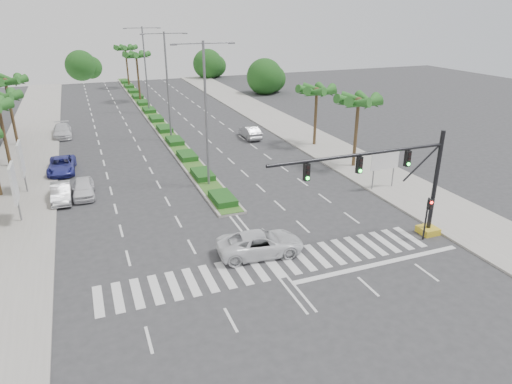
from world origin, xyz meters
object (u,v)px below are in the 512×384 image
(car_parked_a, at_px, (84,188))
(car_parked_c, at_px, (62,165))
(car_crossing, at_px, (260,243))
(car_right, at_px, (250,132))
(car_parked_b, at_px, (61,192))
(car_parked_d, at_px, (62,131))

(car_parked_a, relative_size, car_parked_c, 0.82)
(car_crossing, height_order, car_right, car_crossing)
(car_parked_b, xyz_separation_m, car_parked_d, (0.00, 21.04, 0.03))
(car_parked_b, distance_m, car_parked_c, 7.26)
(car_parked_c, bearing_deg, car_right, 17.01)
(car_parked_c, distance_m, car_crossing, 23.96)
(car_parked_c, xyz_separation_m, car_right, (20.68, 5.00, 0.03))
(car_parked_d, height_order, car_right, car_right)
(car_parked_a, distance_m, car_parked_d, 20.78)
(car_parked_a, distance_m, car_crossing, 17.18)
(car_parked_c, relative_size, car_crossing, 0.94)
(car_parked_b, bearing_deg, car_parked_c, 90.59)
(car_parked_c, distance_m, car_parked_d, 13.78)
(car_parked_d, xyz_separation_m, car_right, (20.68, -8.78, 0.01))
(car_parked_c, bearing_deg, car_parked_d, 93.42)
(car_parked_d, bearing_deg, car_parked_a, -85.78)
(car_parked_b, relative_size, car_right, 0.94)
(car_crossing, distance_m, car_right, 27.52)
(car_parked_a, height_order, car_parked_d, car_parked_d)
(car_parked_d, height_order, car_crossing, car_crossing)
(car_parked_c, xyz_separation_m, car_parked_d, (0.00, 13.78, 0.02))
(car_parked_b, xyz_separation_m, car_crossing, (11.58, -13.72, 0.06))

